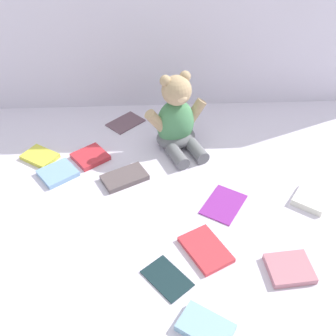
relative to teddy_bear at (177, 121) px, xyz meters
name	(u,v)px	position (x,y,z in m)	size (l,w,h in m)	color
ground_plane	(162,172)	(-0.05, -0.13, -0.09)	(3.20, 3.20, 0.00)	silver
backdrop_drape	(156,15)	(-0.05, 0.26, 0.23)	(1.79, 0.03, 0.64)	silver
teddy_bear	(177,121)	(0.00, 0.00, 0.00)	(0.20, 0.21, 0.24)	#4C8C59
book_case_1	(125,122)	(-0.16, 0.13, -0.09)	(0.08, 0.11, 0.01)	#634753
book_case_2	(206,328)	(0.02, -0.62, -0.08)	(0.07, 0.11, 0.02)	#87B2CC
book_case_3	(224,204)	(0.11, -0.27, -0.09)	(0.09, 0.12, 0.01)	purple
book_case_4	(206,249)	(0.04, -0.42, -0.08)	(0.08, 0.12, 0.01)	#D6333C
book_case_5	(290,269)	(0.23, -0.48, -0.08)	(0.09, 0.10, 0.02)	#BC707F
book_case_6	(312,198)	(0.35, -0.26, -0.08)	(0.08, 0.09, 0.02)	white
book_case_7	(90,157)	(-0.26, -0.06, -0.08)	(0.09, 0.09, 0.01)	red
book_case_8	(58,174)	(-0.35, -0.13, -0.08)	(0.09, 0.10, 0.01)	#7DA7D2
book_case_9	(168,278)	(-0.05, -0.49, -0.09)	(0.07, 0.11, 0.01)	#152A2F
book_case_10	(40,157)	(-0.42, -0.05, -0.08)	(0.07, 0.10, 0.01)	#D7D33F
book_case_11	(125,177)	(-0.16, -0.16, -0.08)	(0.07, 0.12, 0.02)	#5B4E4F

